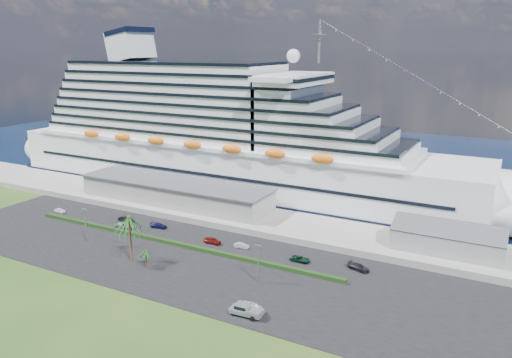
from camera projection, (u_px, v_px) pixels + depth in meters
The scene contains 22 objects.
ground at pixel (156, 278), 103.94m from camera, with size 420.00×420.00×0.00m, color #284D19.
asphalt_lot at pixel (187, 258), 113.30m from camera, with size 140.00×38.00×0.12m, color black.
wharf at pixel (248, 218), 137.79m from camera, with size 240.00×20.00×1.80m, color gray.
water at pixel (350, 158), 214.71m from camera, with size 420.00×160.00×0.02m, color black.
cruise_ship at pixel (226, 141), 163.99m from camera, with size 191.00×38.00×54.00m.
terminal_building at pixel (175, 191), 148.13m from camera, with size 61.00×15.00×6.30m.
port_shed at pixel (448, 239), 113.20m from camera, with size 24.00×12.31×7.37m.
hedge at pixel (172, 243), 121.07m from camera, with size 88.00×1.10×0.90m, color black.
lamp_post_left at pixel (85, 221), 122.14m from camera, with size 1.60×0.35×8.27m.
lamp_post_right at pixel (258, 259), 100.27m from camera, with size 1.60×0.35×8.27m.
palm_tall at pixel (129, 223), 109.54m from camera, with size 8.82×8.82×11.13m.
palm_short at pixel (146, 253), 107.18m from camera, with size 3.53×3.53×4.56m.
parked_car_0 at pixel (60, 211), 144.18m from camera, with size 1.50×3.72×1.27m, color white.
parked_car_1 at pixel (126, 219), 137.06m from camera, with size 1.53×4.38×1.44m, color black.
parked_car_2 at pixel (125, 225), 131.87m from camera, with size 2.49×5.40×1.50m, color #9DA0A5.
parked_car_3 at pixel (159, 225), 132.11m from camera, with size 1.86×4.58×1.33m, color #11133D.
parked_car_4 at pixel (213, 241), 121.49m from camera, with size 1.81×4.50×1.53m, color maroon.
parked_car_5 at pixel (241, 246), 118.87m from camera, with size 1.31×3.75×1.24m, color silver.
parked_car_6 at pixel (300, 259), 111.29m from camera, with size 2.07×4.49×1.25m, color black.
parked_car_7 at pixel (358, 267), 107.12m from camera, with size 2.00×4.93×1.43m, color black.
pickup_truck at pixel (246, 310), 88.81m from camera, with size 6.22×2.63×2.15m.
boat_trailer at pixel (252, 307), 89.83m from camera, with size 6.03×4.28×1.69m.
Camera 1 is at (63.34, -73.99, 46.71)m, focal length 35.00 mm.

